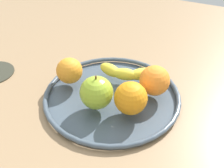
% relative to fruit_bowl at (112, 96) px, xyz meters
% --- Properties ---
extents(ground_plane, '(1.52, 1.52, 0.04)m').
position_rel_fruit_bowl_xyz_m(ground_plane, '(0.00, 0.00, -0.03)').
color(ground_plane, '#967754').
extents(fruit_bowl, '(0.36, 0.36, 0.02)m').
position_rel_fruit_bowl_xyz_m(fruit_bowl, '(0.00, 0.00, 0.00)').
color(fruit_bowl, '#44525F').
rests_on(fruit_bowl, ground_plane).
extents(banana, '(0.16, 0.08, 0.03)m').
position_rel_fruit_bowl_xyz_m(banana, '(0.01, 0.08, 0.03)').
color(banana, yellow).
rests_on(banana, fruit_bowl).
extents(apple, '(0.08, 0.08, 0.09)m').
position_rel_fruit_bowl_xyz_m(apple, '(-0.01, -0.06, 0.05)').
color(apple, '#92B02B').
rests_on(apple, fruit_bowl).
extents(orange_back_right, '(0.08, 0.08, 0.08)m').
position_rel_fruit_bowl_xyz_m(orange_back_right, '(0.07, -0.04, 0.05)').
color(orange_back_right, orange).
rests_on(orange_back_right, fruit_bowl).
extents(orange_front_right, '(0.07, 0.07, 0.07)m').
position_rel_fruit_bowl_xyz_m(orange_front_right, '(-0.12, 0.00, 0.04)').
color(orange_front_right, orange).
rests_on(orange_front_right, fruit_bowl).
extents(orange_center, '(0.08, 0.08, 0.08)m').
position_rel_fruit_bowl_xyz_m(orange_center, '(0.10, 0.05, 0.05)').
color(orange_center, orange).
rests_on(orange_center, fruit_bowl).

